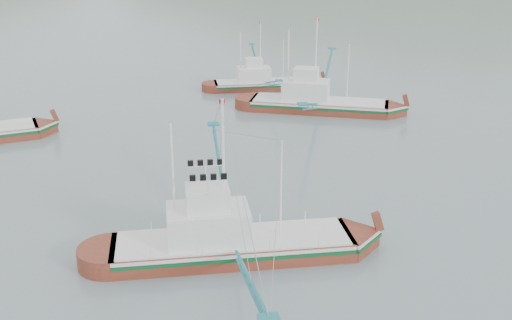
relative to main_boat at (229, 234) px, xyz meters
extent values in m
plane|color=slate|center=(3.01, 2.07, -1.55)|extent=(1200.00, 1200.00, 0.00)
cube|color=maroon|center=(0.25, 0.00, -1.35)|extent=(14.83, 4.19, 1.97)
cube|color=silver|center=(0.25, 0.00, -0.52)|extent=(14.53, 4.27, 0.22)
cube|color=#0B4D23|center=(0.25, 0.00, -0.76)|extent=(14.53, 4.29, 0.22)
cube|color=silver|center=(0.25, 0.00, -0.32)|extent=(14.09, 3.98, 0.12)
cube|color=silver|center=(-1.23, 0.02, 0.71)|extent=(4.97, 3.23, 2.16)
cube|color=silver|center=(-1.23, 0.02, 2.48)|extent=(2.60, 2.21, 1.38)
cylinder|color=white|center=(-0.25, 0.00, 4.06)|extent=(0.16, 0.16, 8.86)
cylinder|color=white|center=(-3.20, 0.06, 3.39)|extent=(0.14, 0.14, 7.53)
cylinder|color=white|center=(3.20, -0.06, 2.73)|extent=(0.12, 0.12, 6.20)
cube|color=maroon|center=(9.42, 41.17, -1.39)|extent=(12.12, 3.49, 1.61)
cube|color=silver|center=(9.42, 41.17, -0.71)|extent=(11.88, 3.55, 0.18)
cube|color=#0B4D23|center=(9.42, 41.17, -0.91)|extent=(11.88, 3.56, 0.18)
cube|color=silver|center=(9.42, 41.17, -0.55)|extent=(11.51, 3.32, 0.10)
cube|color=silver|center=(8.21, 41.20, 0.30)|extent=(4.07, 2.66, 1.77)
cube|color=silver|center=(8.21, 41.20, 1.74)|extent=(2.13, 1.81, 1.12)
cylinder|color=white|center=(9.01, 41.18, 3.03)|extent=(0.13, 0.13, 7.23)
cylinder|color=white|center=(6.61, 41.23, 2.48)|extent=(0.11, 0.11, 6.14)
cylinder|color=white|center=(11.82, 41.11, 1.94)|extent=(0.10, 0.10, 5.06)
cube|color=maroon|center=(13.62, 30.40, -1.35)|extent=(15.17, 8.99, 1.97)
cube|color=silver|center=(13.62, 30.40, -0.52)|extent=(14.92, 8.96, 0.22)
cube|color=#0B4D23|center=(13.62, 30.40, -0.76)|extent=(14.93, 8.98, 0.22)
cube|color=silver|center=(13.62, 30.40, -0.32)|extent=(14.41, 8.54, 0.12)
cube|color=silver|center=(12.25, 30.94, 0.71)|extent=(5.72, 4.71, 2.16)
cube|color=silver|center=(12.25, 30.94, 2.48)|extent=(3.16, 2.94, 1.38)
cylinder|color=white|center=(13.17, 30.58, 4.05)|extent=(0.16, 0.16, 8.85)
cylinder|color=white|center=(10.42, 31.65, 3.39)|extent=(0.14, 0.14, 7.52)
cylinder|color=white|center=(16.37, 29.34, 2.72)|extent=(0.12, 0.12, 6.19)
camera|label=1|loc=(-4.05, -34.76, 17.85)|focal=45.00mm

